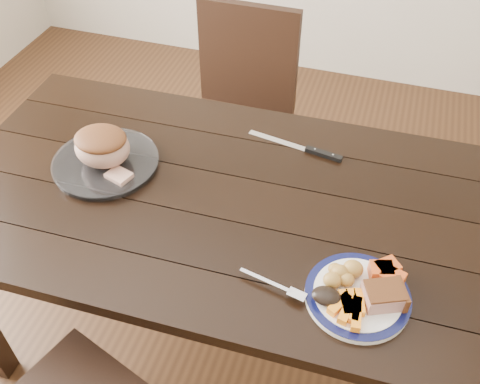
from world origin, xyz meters
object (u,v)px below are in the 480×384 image
(pork_slice, at_px, (383,296))
(roast_joint, at_px, (102,148))
(carving_knife, at_px, (312,151))
(chair_far, at_px, (240,108))
(fork, at_px, (277,286))
(dining_table, at_px, (217,216))
(serving_platter, at_px, (106,164))
(dinner_plate, at_px, (357,296))

(pork_slice, height_order, roast_joint, roast_joint)
(pork_slice, distance_m, carving_knife, 0.59)
(chair_far, height_order, pork_slice, chair_far)
(chair_far, bearing_deg, fork, 112.87)
(dining_table, bearing_deg, chair_far, 102.25)
(serving_platter, xyz_separation_m, pork_slice, (0.87, -0.26, 0.03))
(dining_table, xyz_separation_m, carving_knife, (0.23, 0.27, 0.10))
(dinner_plate, distance_m, serving_platter, 0.85)
(dining_table, height_order, roast_joint, roast_joint)
(serving_platter, bearing_deg, chair_far, 74.23)
(roast_joint, bearing_deg, chair_far, 74.23)
(pork_slice, xyz_separation_m, fork, (-0.25, -0.03, -0.02))
(chair_far, distance_m, pork_slice, 1.21)
(pork_slice, bearing_deg, roast_joint, 163.35)
(serving_platter, height_order, fork, fork)
(serving_platter, xyz_separation_m, fork, (0.62, -0.29, 0.01))
(dinner_plate, xyz_separation_m, carving_knife, (-0.22, 0.51, -0.00))
(dinner_plate, relative_size, pork_slice, 2.78)
(dinner_plate, height_order, roast_joint, roast_joint)
(roast_joint, bearing_deg, dinner_plate, -17.44)
(fork, bearing_deg, carving_knife, 104.57)
(dinner_plate, bearing_deg, roast_joint, 162.56)
(roast_joint, bearing_deg, carving_knife, 23.35)
(pork_slice, distance_m, roast_joint, 0.91)
(serving_platter, bearing_deg, pork_slice, -16.65)
(chair_far, relative_size, carving_knife, 2.92)
(serving_platter, relative_size, carving_knife, 0.99)
(dining_table, distance_m, pork_slice, 0.58)
(dining_table, height_order, chair_far, chair_far)
(carving_knife, bearing_deg, pork_slice, -51.72)
(serving_platter, bearing_deg, carving_knife, 23.35)
(dining_table, xyz_separation_m, dinner_plate, (0.45, -0.24, 0.10))
(roast_joint, distance_m, carving_knife, 0.65)
(dinner_plate, bearing_deg, serving_platter, 162.56)
(dinner_plate, height_order, pork_slice, pork_slice)
(fork, bearing_deg, chair_far, 123.85)
(dinner_plate, distance_m, fork, 0.20)
(dining_table, distance_m, dinner_plate, 0.52)
(dining_table, distance_m, serving_platter, 0.38)
(fork, relative_size, roast_joint, 1.05)
(dinner_plate, height_order, serving_platter, serving_platter)
(serving_platter, bearing_deg, roast_joint, 0.00)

